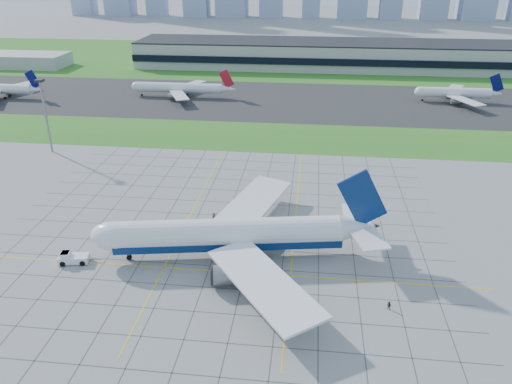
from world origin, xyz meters
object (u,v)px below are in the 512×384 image
crew_far (389,306)px  distant_jet_0 (2,89)px  distant_jet_1 (180,88)px  airliner (230,235)px  crew_near (72,255)px  distant_jet_2 (456,93)px  pushback_tug (72,258)px  light_mast (44,107)px

crew_far → distant_jet_0: size_ratio=0.04×
crew_far → distant_jet_1: (-81.90, 157.12, 3.58)m
airliner → crew_near: size_ratio=36.46×
crew_far → distant_jet_2: 170.36m
crew_near → distant_jet_1: (-12.44, 146.62, 3.58)m
distant_jet_1 → distant_jet_2: same height
airliner → crew_far: 37.28m
airliner → distant_jet_1: 149.70m
pushback_tug → crew_far: 69.14m
crew_far → distant_jet_1: bearing=169.7°
light_mast → airliner: size_ratio=0.39×
distant_jet_0 → distant_jet_2: bearing=4.5°
pushback_tug → crew_far: (68.57, -8.88, -0.27)m
distant_jet_0 → distant_jet_1: size_ratio=0.87×
airliner → light_mast: bearing=130.7°
pushback_tug → distant_jet_2: 194.62m
distant_jet_2 → distant_jet_1: bearing=-177.6°
airliner → distant_jet_2: bearing=50.2°
light_mast → crew_far: bearing=-35.3°
crew_near → distant_jet_0: bearing=59.8°
pushback_tug → crew_near: 1.87m
pushback_tug → distant_jet_1: bearing=85.1°
crew_near → crew_far: same height
airliner → distant_jet_0: airliner is taller
crew_far → distant_jet_2: size_ratio=0.04×
distant_jet_1 → crew_far: bearing=-62.5°
airliner → crew_near: 36.53m
light_mast → airliner: 96.25m
airliner → pushback_tug: (-34.98, -6.56, -4.55)m
pushback_tug → distant_jet_0: 168.80m
light_mast → airliner: light_mast is taller
light_mast → crew_far: size_ratio=14.05×
crew_far → distant_jet_2: bearing=124.8°
light_mast → distant_jet_0: size_ratio=0.60×
light_mast → distant_jet_0: (-60.45, 69.13, -11.70)m
light_mast → distant_jet_2: 180.83m
light_mast → crew_near: light_mast is taller
distant_jet_2 → crew_near: bearing=-128.3°
distant_jet_0 → distant_jet_1: bearing=7.9°
pushback_tug → distant_jet_2: size_ratio=0.23×
distant_jet_2 → light_mast: bearing=-151.3°
light_mast → distant_jet_1: bearing=72.4°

